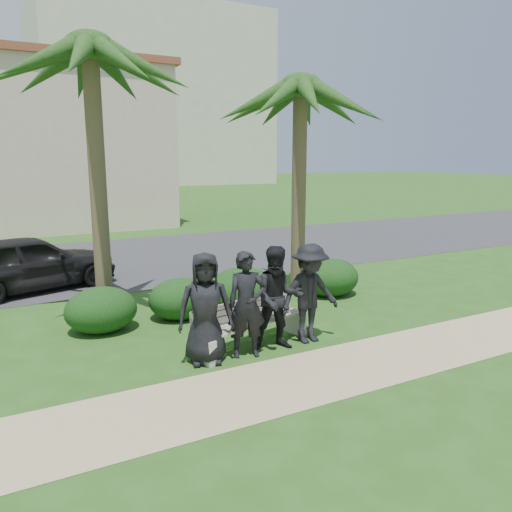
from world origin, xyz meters
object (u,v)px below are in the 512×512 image
object	(u,v)px
man_a	(205,308)
palm_left	(90,50)
park_bench	(251,326)
man_b	(247,305)
man_c	(278,298)
palm_right	(301,89)
man_d	(310,293)
car_a	(29,263)

from	to	relation	value
man_a	palm_left	size ratio (longest dim) A/B	0.29
park_bench	man_b	world-z (taller)	man_b
man_a	man_b	distance (m)	0.68
park_bench	man_c	bearing A→B (deg)	-58.70
man_a	palm_left	world-z (taller)	palm_left
park_bench	man_c	world-z (taller)	man_c
palm_right	man_b	bearing A→B (deg)	-134.94
man_b	palm_left	size ratio (longest dim) A/B	0.28
man_c	man_d	world-z (taller)	man_c
palm_left	man_b	bearing A→B (deg)	-63.19
park_bench	man_a	world-z (taller)	man_a
man_a	man_c	distance (m)	1.27
man_a	man_d	size ratio (longest dim) A/B	1.01
man_a	palm_right	xyz separation A→B (m)	(3.40, 2.65, 3.72)
park_bench	palm_right	size ratio (longest dim) A/B	0.41
man_d	palm_right	size ratio (longest dim) A/B	0.31
man_c	palm_left	world-z (taller)	palm_left
park_bench	palm_left	distance (m)	5.73
man_b	car_a	world-z (taller)	man_b
park_bench	man_b	distance (m)	0.68
man_a	park_bench	bearing A→B (deg)	32.53
man_a	car_a	world-z (taller)	man_a
man_a	palm_right	bearing A→B (deg)	53.69
man_b	man_c	world-z (taller)	man_c
palm_left	palm_right	bearing A→B (deg)	-5.10
man_c	palm_left	size ratio (longest dim) A/B	0.29
park_bench	man_d	world-z (taller)	man_d
man_d	palm_left	world-z (taller)	palm_left
car_a	man_c	bearing A→B (deg)	-167.24
man_d	palm_right	distance (m)	4.82
palm_left	car_a	xyz separation A→B (m)	(-1.16, 2.88, -4.35)
man_b	man_d	world-z (taller)	man_d
man_d	palm_left	distance (m)	5.88
man_d	car_a	world-z (taller)	man_d
car_a	man_b	bearing A→B (deg)	-171.88
man_c	palm_left	bearing A→B (deg)	142.51
man_c	man_d	distance (m)	0.64
park_bench	man_a	distance (m)	1.11
park_bench	man_d	xyz separation A→B (m)	(0.97, -0.30, 0.51)
man_b	man_d	distance (m)	1.23
man_b	palm_left	bearing A→B (deg)	132.09
park_bench	palm_left	xyz separation A→B (m)	(-1.84, 2.75, 4.68)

